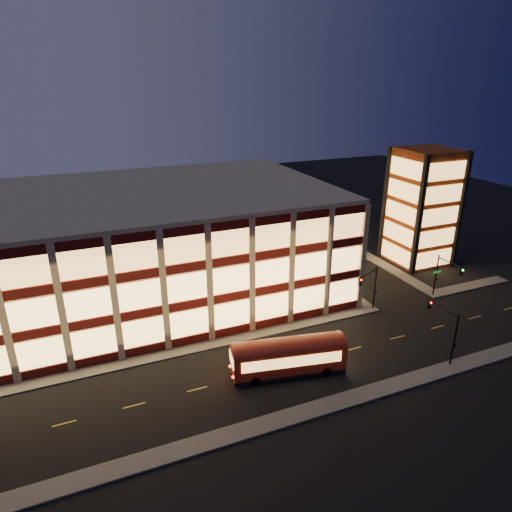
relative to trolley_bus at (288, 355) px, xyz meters
name	(u,v)px	position (x,y,z in m)	size (l,w,h in m)	color
ground	(200,352)	(-7.26, 7.09, -2.16)	(200.00, 200.00, 0.00)	black
sidewalk_office_south	(170,353)	(-10.26, 8.09, -2.08)	(54.00, 2.00, 0.15)	#514F4C
sidewalk_office_east	(308,264)	(15.74, 24.09, -2.08)	(2.00, 30.00, 0.15)	#514F4C
sidewalk_tower_south	(467,287)	(32.74, 8.09, -2.08)	(14.00, 2.00, 0.15)	#514F4C
sidewalk_tower_west	(366,255)	(26.74, 24.09, -2.08)	(2.00, 30.00, 0.15)	#514F4C
sidewalk_near	(243,431)	(-7.26, -5.91, -2.08)	(100.00, 2.00, 0.15)	#514F4C
office_building	(140,245)	(-10.18, 24.00, 5.09)	(50.45, 30.45, 14.50)	tan
stair_tower	(422,207)	(32.69, 19.04, 6.83)	(8.60, 8.60, 18.00)	#8C3814
traffic_signal_far	(370,284)	(14.95, 7.32, 1.96)	(3.79, 1.87, 6.00)	black
traffic_signal_right	(445,272)	(26.24, 6.46, 1.94)	(1.20, 4.37, 6.00)	black
traffic_signal_near	(445,324)	(16.24, -3.94, 1.97)	(0.32, 4.45, 6.00)	black
trolley_bus	(288,355)	(0.00, 0.00, 0.00)	(11.83, 5.00, 3.89)	#9C1B08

